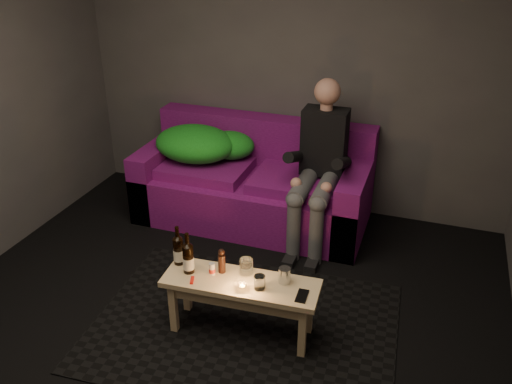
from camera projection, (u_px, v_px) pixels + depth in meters
floor at (193, 351)px, 3.52m from camera, size 4.50×4.50×0.00m
room at (213, 85)px, 3.18m from camera, size 4.50×4.50×4.50m
rug at (244, 326)px, 3.73m from camera, size 2.14×1.61×0.01m
sofa at (255, 186)px, 4.98m from camera, size 2.06×0.93×0.89m
green_blanket at (202, 144)px, 4.96m from camera, size 0.91×0.62×0.31m
person at (319, 163)px, 4.47m from camera, size 0.37×0.85×1.38m
coffee_table at (241, 290)px, 3.54m from camera, size 1.04×0.39×0.42m
beer_bottle_a at (178, 250)px, 3.64m from camera, size 0.07×0.07×0.29m
beer_bottle_b at (188, 258)px, 3.55m from camera, size 0.07×0.07×0.30m
salt_shaker at (212, 269)px, 3.55m from camera, size 0.04×0.04×0.08m
pepper_mill at (222, 263)px, 3.56m from camera, size 0.05×0.05×0.13m
tumbler_back at (246, 266)px, 3.56m from camera, size 0.11×0.11×0.10m
tealight at (242, 287)px, 3.41m from camera, size 0.05×0.05×0.04m
tumbler_front at (260, 282)px, 3.41m from camera, size 0.08×0.08×0.09m
steel_cup at (285, 275)px, 3.47m from camera, size 0.10×0.10×0.11m
smartphone at (302, 296)px, 3.36m from camera, size 0.07×0.14×0.01m
red_lighter at (192, 280)px, 3.50m from camera, size 0.04×0.08×0.01m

